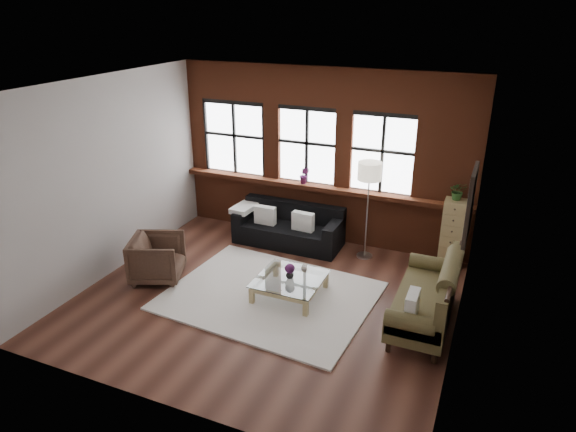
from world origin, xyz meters
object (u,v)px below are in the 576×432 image
at_px(armchair, 157,258).
at_px(coffee_table, 290,288).
at_px(vase, 290,274).
at_px(floor_lamp, 367,207).
at_px(dark_sofa, 288,226).
at_px(drawer_chest, 452,232).
at_px(vintage_settee, 425,291).

xyz_separation_m(armchair, coffee_table, (2.20, 0.32, -0.21)).
distance_m(vase, floor_lamp, 1.98).
height_order(dark_sofa, floor_lamp, floor_lamp).
bearing_deg(drawer_chest, floor_lamp, -167.87).
height_order(vase, floor_lamp, floor_lamp).
relative_size(armchair, coffee_table, 0.82).
bearing_deg(armchair, floor_lamp, -76.35).
bearing_deg(vase, coffee_table, 0.00).
relative_size(vintage_settee, floor_lamp, 1.01).
height_order(armchair, drawer_chest, drawer_chest).
xyz_separation_m(dark_sofa, vintage_settee, (2.74, -1.64, 0.15)).
relative_size(dark_sofa, floor_lamp, 1.05).
distance_m(coffee_table, vase, 0.23).
xyz_separation_m(armchair, floor_lamp, (2.90, 2.08, 0.58)).
height_order(vintage_settee, vase, vintage_settee).
distance_m(dark_sofa, floor_lamp, 1.57).
height_order(dark_sofa, vase, dark_sofa).
xyz_separation_m(dark_sofa, drawer_chest, (2.88, 0.35, 0.23)).
relative_size(vintage_settee, coffee_table, 1.93).
bearing_deg(floor_lamp, coffee_table, -111.75).
distance_m(armchair, floor_lamp, 3.62).
relative_size(coffee_table, vase, 7.28).
height_order(vintage_settee, armchair, vintage_settee).
xyz_separation_m(coffee_table, floor_lamp, (0.70, 1.77, 0.79)).
bearing_deg(floor_lamp, vase, -111.75).
bearing_deg(vintage_settee, armchair, -174.55).
height_order(dark_sofa, vintage_settee, vintage_settee).
distance_m(vintage_settee, coffee_table, 2.02).
bearing_deg(drawer_chest, dark_sofa, -173.07).
bearing_deg(coffee_table, dark_sofa, 113.64).
distance_m(vintage_settee, floor_lamp, 2.16).
relative_size(vase, drawer_chest, 0.11).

